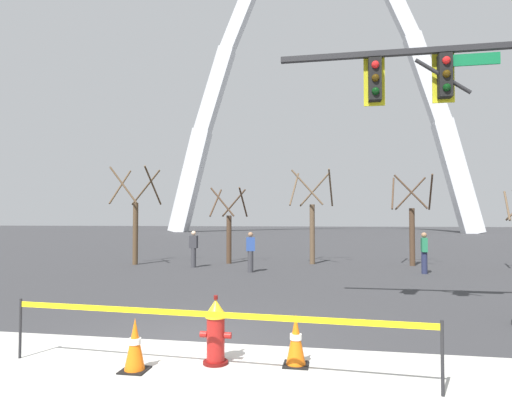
# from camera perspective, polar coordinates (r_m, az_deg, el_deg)

# --- Properties ---
(ground_plane) EXTENTS (240.00, 240.00, 0.00)m
(ground_plane) POSITION_cam_1_polar(r_m,az_deg,el_deg) (7.57, -8.50, -17.94)
(ground_plane) COLOR #333335
(fire_hydrant) EXTENTS (0.46, 0.48, 0.99)m
(fire_hydrant) POSITION_cam_1_polar(r_m,az_deg,el_deg) (6.46, -5.39, -16.49)
(fire_hydrant) COLOR #5E0F0D
(fire_hydrant) RESTS_ON ground
(caution_tape_barrier) EXTENTS (5.94, 0.39, 0.90)m
(caution_tape_barrier) POSITION_cam_1_polar(r_m,az_deg,el_deg) (6.00, -6.70, -16.01)
(caution_tape_barrier) COLOR #232326
(caution_tape_barrier) RESTS_ON ground
(traffic_cone_by_hydrant) EXTENTS (0.36, 0.36, 0.73)m
(traffic_cone_by_hydrant) POSITION_cam_1_polar(r_m,az_deg,el_deg) (6.41, 5.35, -17.62)
(traffic_cone_by_hydrant) COLOR black
(traffic_cone_by_hydrant) RESTS_ON ground
(traffic_cone_mid_sidewalk) EXTENTS (0.36, 0.36, 0.73)m
(traffic_cone_mid_sidewalk) POSITION_cam_1_polar(r_m,az_deg,el_deg) (6.40, -15.89, -17.59)
(traffic_cone_mid_sidewalk) COLOR black
(traffic_cone_mid_sidewalk) RESTS_ON ground
(traffic_signal_gantry) EXTENTS (5.02, 0.44, 6.00)m
(traffic_signal_gantry) POSITION_cam_1_polar(r_m,az_deg,el_deg) (9.79, 25.50, 9.91)
(traffic_signal_gantry) COLOR #232326
(traffic_signal_gantry) RESTS_ON ground
(monument_arch) EXTENTS (48.90, 2.75, 51.58)m
(monument_arch) POSITION_cam_1_polar(r_m,az_deg,el_deg) (71.21, 8.05, 14.69)
(monument_arch) COLOR silver
(monument_arch) RESTS_ON ground
(tree_far_left) EXTENTS (2.07, 2.08, 4.50)m
(tree_far_left) POSITION_cam_1_polar(r_m,az_deg,el_deg) (20.60, -15.81, -2.12)
(tree_far_left) COLOR brown
(tree_far_left) RESTS_ON ground
(tree_left_mid) EXTENTS (1.66, 1.67, 3.58)m
(tree_left_mid) POSITION_cam_1_polar(r_m,az_deg,el_deg) (20.36, -3.64, -3.34)
(tree_left_mid) COLOR #473323
(tree_left_mid) RESTS_ON ground
(tree_center_left) EXTENTS (2.02, 2.03, 4.39)m
(tree_center_left) POSITION_cam_1_polar(r_m,az_deg,el_deg) (20.27, 7.51, -2.31)
(tree_center_left) COLOR brown
(tree_center_left) RESTS_ON ground
(tree_center_right) EXTENTS (1.88, 1.90, 4.08)m
(tree_center_right) POSITION_cam_1_polar(r_m,az_deg,el_deg) (20.55, 20.11, -2.59)
(tree_center_right) COLOR #473323
(tree_center_right) RESTS_ON ground
(pedestrian_walking_left) EXTENTS (0.38, 0.28, 1.59)m
(pedestrian_walking_left) POSITION_cam_1_polar(r_m,az_deg,el_deg) (16.97, -0.74, -6.24)
(pedestrian_walking_left) COLOR #38383D
(pedestrian_walking_left) RESTS_ON ground
(pedestrian_standing_center) EXTENTS (0.35, 0.22, 1.59)m
(pedestrian_standing_center) POSITION_cam_1_polar(r_m,az_deg,el_deg) (18.88, -8.34, -5.78)
(pedestrian_standing_center) COLOR #38383D
(pedestrian_standing_center) RESTS_ON ground
(pedestrian_walking_right) EXTENTS (0.22, 0.34, 1.59)m
(pedestrian_walking_right) POSITION_cam_1_polar(r_m,az_deg,el_deg) (17.72, 21.57, -5.93)
(pedestrian_walking_right) COLOR #232847
(pedestrian_walking_right) RESTS_ON ground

